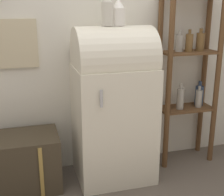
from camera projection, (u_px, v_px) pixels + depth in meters
The scene contains 7 objects.
ground_plane at pixel (122, 190), 2.66m from camera, with size 12.00×12.00×0.00m, color #60564C.
wall_back at pixel (103, 24), 2.80m from camera, with size 7.00×0.09×2.70m.
refrigerator at pixel (113, 103), 2.71m from camera, with size 0.66×0.59×1.35m.
suitcase_trunk at pixel (15, 163), 2.63m from camera, with size 0.74×0.45×0.47m.
shelf_unit at pixel (189, 71), 2.96m from camera, with size 0.55×0.28×1.65m.
vase_left at pixel (107, 9), 2.46m from camera, with size 0.10×0.10×0.28m.
vase_center at pixel (118, 13), 2.51m from camera, with size 0.12×0.12×0.21m.
Camera 1 is at (-0.73, -2.20, 1.52)m, focal length 50.00 mm.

